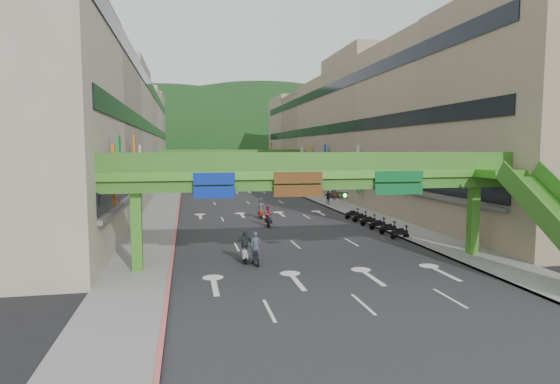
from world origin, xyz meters
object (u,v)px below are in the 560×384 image
Objects in this scene: scooter_rider_near at (256,249)px; scooter_rider_mid at (268,216)px; car_silver at (216,189)px; overpass_near at (335,183)px; pedestrian_red at (470,238)px; car_yellow at (253,180)px.

scooter_rider_near is 1.04× the size of scooter_rider_mid.
scooter_rider_mid is 0.54× the size of car_silver.
overpass_near reaches higher than car_silver.
car_silver is at bearing 94.71° from scooter_rider_mid.
overpass_near is 17.39× the size of pedestrian_red.
scooter_rider_near is 68.94m from car_yellow.
scooter_rider_near reaches higher than pedestrian_red.
car_yellow is 67.11m from pedestrian_red.
scooter_rider_mid is 17.92m from pedestrian_red.
overpass_near reaches higher than car_yellow.
car_silver is at bearing 80.33° from pedestrian_red.
car_silver is (-4.37, 49.56, -4.59)m from overpass_near.
pedestrian_red is at bearing -44.38° from scooter_rider_mid.
pedestrian_red is (15.64, -46.94, 0.19)m from car_silver.
overpass_near is 12.38m from pedestrian_red.
scooter_rider_near reaches higher than car_silver.
overpass_near is at bearing -86.26° from car_yellow.
car_yellow is at bearing 83.56° from scooter_rider_mid.
scooter_rider_near is 14.43m from scooter_rider_mid.
scooter_rider_near is (-4.81, 1.09, -4.21)m from overpass_near.
car_yellow is (9.39, 68.30, -0.31)m from scooter_rider_near.
overpass_near is 13.81× the size of scooter_rider_mid.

